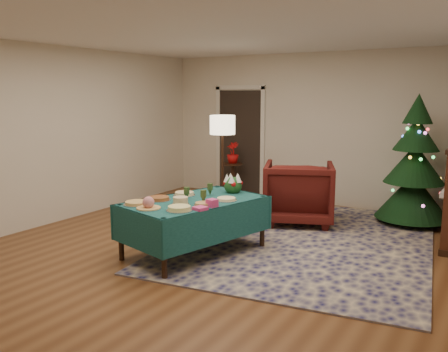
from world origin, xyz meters
The scene contains 23 objects.
room_shell centered at (0.00, 0.00, 1.35)m, with size 7.00×7.00×7.00m.
doorway centered at (-1.60, 3.48, 1.10)m, with size 1.08×0.04×2.16m.
rug centered at (0.68, 1.26, 0.01)m, with size 3.20×4.20×0.02m, color #121345.
buffet_table centered at (-0.30, 0.04, 0.54)m, with size 1.43×1.94×0.68m.
platter_0 centered at (-0.73, -0.52, 0.70)m, with size 0.31×0.31×0.04m.
platter_1 centered at (-0.47, -0.61, 0.74)m, with size 0.28×0.28×0.15m.
platter_2 centered at (-0.13, -0.49, 0.71)m, with size 0.30×0.30×0.06m.
platter_3 centered at (-0.66, -0.20, 0.70)m, with size 0.29×0.29×0.05m.
platter_4 centered at (-0.30, -0.24, 0.72)m, with size 0.21×0.21×0.09m.
platter_5 centered at (-0.03, -0.14, 0.70)m, with size 0.24×0.24×0.04m.
platter_6 centered at (-0.56, 0.20, 0.70)m, with size 0.28×0.28×0.05m.
platter_7 centered at (0.06, 0.22, 0.70)m, with size 0.27×0.27×0.04m.
goblet_0 centered at (-0.28, 0.38, 0.76)m, with size 0.07×0.07×0.16m.
goblet_1 centered at (-0.11, -0.03, 0.76)m, with size 0.07×0.07×0.16m.
goblet_2 centered at (-0.39, 0.01, 0.76)m, with size 0.07×0.07×0.16m.
napkin_stack centered at (0.05, -0.33, 0.70)m, with size 0.14×0.14×0.04m, color #D73B83.
gift_box centered at (0.08, -0.14, 0.72)m, with size 0.11×0.11×0.09m, color #D73B81.
centerpiece centered at (-0.13, 0.69, 0.80)m, with size 0.24×0.25×0.28m.
armchair centered at (0.25, 2.05, 0.52)m, with size 1.02×0.95×1.05m, color #4A130F.
floor_lamp centered at (-0.93, 1.74, 1.39)m, with size 0.40×0.40×1.64m.
side_table centered at (-1.56, 3.13, 0.32)m, with size 0.37×0.37×0.67m.
potted_plant centered at (-1.56, 3.13, 0.78)m, with size 0.23×0.40×0.23m, color #B00C0D.
christmas_tree centered at (1.75, 2.90, 0.89)m, with size 1.22×1.22×1.98m.
Camera 1 is at (2.98, -4.62, 1.96)m, focal length 38.00 mm.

